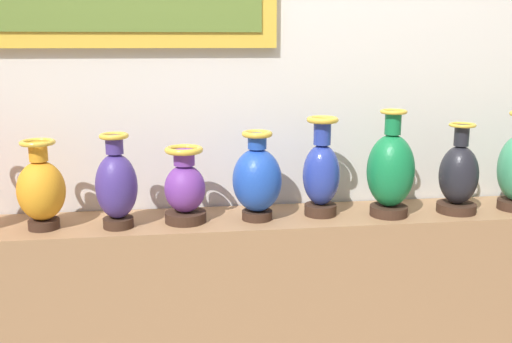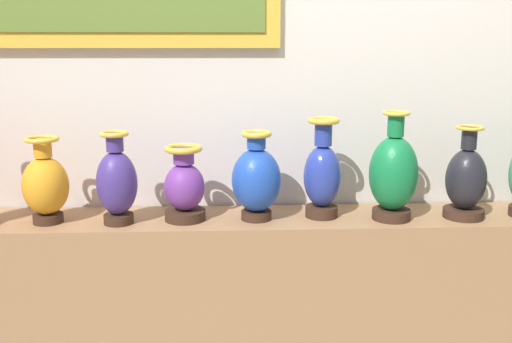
{
  "view_description": "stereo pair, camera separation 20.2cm",
  "coord_description": "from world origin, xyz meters",
  "px_view_note": "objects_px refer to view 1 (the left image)",
  "views": [
    {
      "loc": [
        -0.3,
        -2.16,
        1.62
      ],
      "look_at": [
        0.0,
        0.0,
        1.14
      ],
      "focal_mm": 40.78,
      "sensor_mm": 36.0,
      "label": 1
    },
    {
      "loc": [
        -0.1,
        -2.18,
        1.62
      ],
      "look_at": [
        0.0,
        0.0,
        1.14
      ],
      "focal_mm": 40.78,
      "sensor_mm": 36.0,
      "label": 2
    }
  ],
  "objects_px": {
    "vase_amber": "(41,189)",
    "vase_emerald": "(391,172)",
    "vase_onyx": "(458,177)",
    "vase_sapphire": "(256,179)",
    "vase_cobalt": "(321,173)",
    "vase_violet": "(185,188)",
    "vase_indigo": "(116,186)"
  },
  "relations": [
    {
      "from": "vase_amber",
      "to": "vase_emerald",
      "type": "distance_m",
      "value": 1.31
    },
    {
      "from": "vase_amber",
      "to": "vase_onyx",
      "type": "distance_m",
      "value": 1.6
    },
    {
      "from": "vase_sapphire",
      "to": "vase_emerald",
      "type": "height_order",
      "value": "vase_emerald"
    },
    {
      "from": "vase_cobalt",
      "to": "vase_onyx",
      "type": "distance_m",
      "value": 0.55
    },
    {
      "from": "vase_amber",
      "to": "vase_onyx",
      "type": "height_order",
      "value": "vase_onyx"
    },
    {
      "from": "vase_violet",
      "to": "vase_indigo",
      "type": "bearing_deg",
      "value": -172.19
    },
    {
      "from": "vase_emerald",
      "to": "vase_onyx",
      "type": "bearing_deg",
      "value": 1.48
    },
    {
      "from": "vase_violet",
      "to": "vase_emerald",
      "type": "bearing_deg",
      "value": -1.86
    },
    {
      "from": "vase_cobalt",
      "to": "vase_emerald",
      "type": "relative_size",
      "value": 0.93
    },
    {
      "from": "vase_indigo",
      "to": "vase_emerald",
      "type": "xyz_separation_m",
      "value": [
        1.04,
        0.01,
        0.02
      ]
    },
    {
      "from": "vase_indigo",
      "to": "vase_violet",
      "type": "distance_m",
      "value": 0.25
    },
    {
      "from": "vase_sapphire",
      "to": "vase_onyx",
      "type": "bearing_deg",
      "value": -0.98
    },
    {
      "from": "vase_emerald",
      "to": "vase_onyx",
      "type": "xyz_separation_m",
      "value": [
        0.29,
        0.01,
        -0.03
      ]
    },
    {
      "from": "vase_amber",
      "to": "vase_cobalt",
      "type": "relative_size",
      "value": 0.84
    },
    {
      "from": "vase_violet",
      "to": "vase_emerald",
      "type": "distance_m",
      "value": 0.8
    },
    {
      "from": "vase_sapphire",
      "to": "vase_onyx",
      "type": "distance_m",
      "value": 0.81
    },
    {
      "from": "vase_indigo",
      "to": "vase_emerald",
      "type": "bearing_deg",
      "value": 0.45
    },
    {
      "from": "vase_amber",
      "to": "vase_emerald",
      "type": "bearing_deg",
      "value": -0.62
    },
    {
      "from": "vase_amber",
      "to": "vase_sapphire",
      "type": "xyz_separation_m",
      "value": [
        0.79,
        0.01,
        0.01
      ]
    },
    {
      "from": "vase_violet",
      "to": "vase_cobalt",
      "type": "bearing_deg",
      "value": 1.98
    },
    {
      "from": "vase_cobalt",
      "to": "vase_emerald",
      "type": "distance_m",
      "value": 0.27
    },
    {
      "from": "vase_violet",
      "to": "vase_onyx",
      "type": "bearing_deg",
      "value": -0.98
    },
    {
      "from": "vase_sapphire",
      "to": "vase_emerald",
      "type": "bearing_deg",
      "value": -2.33
    },
    {
      "from": "vase_amber",
      "to": "vase_cobalt",
      "type": "bearing_deg",
      "value": 1.64
    },
    {
      "from": "vase_amber",
      "to": "vase_onyx",
      "type": "relative_size",
      "value": 0.91
    },
    {
      "from": "vase_sapphire",
      "to": "vase_emerald",
      "type": "distance_m",
      "value": 0.52
    },
    {
      "from": "vase_cobalt",
      "to": "vase_emerald",
      "type": "xyz_separation_m",
      "value": [
        0.26,
        -0.04,
        0.01
      ]
    },
    {
      "from": "vase_violet",
      "to": "vase_sapphire",
      "type": "relative_size",
      "value": 0.84
    },
    {
      "from": "vase_indigo",
      "to": "vase_cobalt",
      "type": "height_order",
      "value": "vase_cobalt"
    },
    {
      "from": "vase_violet",
      "to": "vase_emerald",
      "type": "height_order",
      "value": "vase_emerald"
    },
    {
      "from": "vase_sapphire",
      "to": "vase_emerald",
      "type": "xyz_separation_m",
      "value": [
        0.52,
        -0.02,
        0.02
      ]
    },
    {
      "from": "vase_sapphire",
      "to": "vase_onyx",
      "type": "height_order",
      "value": "vase_onyx"
    }
  ]
}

